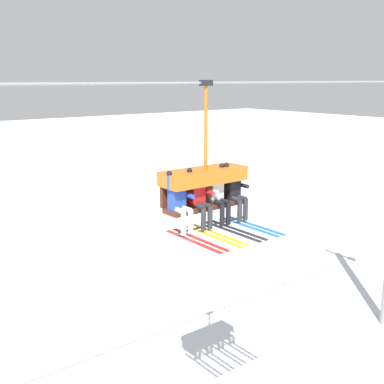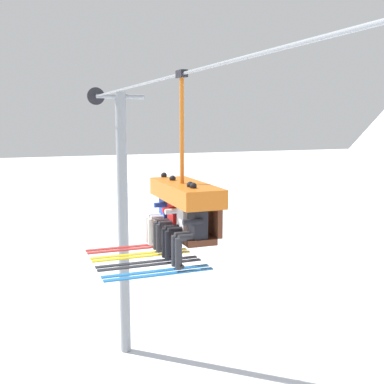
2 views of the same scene
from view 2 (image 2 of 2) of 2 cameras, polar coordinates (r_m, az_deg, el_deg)
The scene contains 7 objects.
lift_tower_near at distance 16.58m, azimuth -8.23°, elevation -3.29°, with size 0.36×1.88×9.16m.
lift_cable at distance 7.48m, azimuth 0.21°, elevation 14.18°, with size 19.81×0.05×0.05m.
chairlift_chair at distance 8.10m, azimuth -0.70°, elevation -0.88°, with size 1.95×0.74×3.00m.
skier_blue at distance 8.80m, azimuth -3.71°, elevation -2.04°, with size 0.48×1.70×1.34m.
skier_red at distance 8.32m, azimuth -2.69°, elevation -2.65°, with size 0.48×1.70×1.34m.
skier_white at distance 7.84m, azimuth -1.52°, elevation -3.35°, with size 0.48×1.70×1.34m.
skier_black at distance 7.38m, azimuth -0.23°, elevation -4.12°, with size 0.48×1.70×1.34m.
Camera 2 is at (7.53, -3.44, 8.17)m, focal length 45.00 mm.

